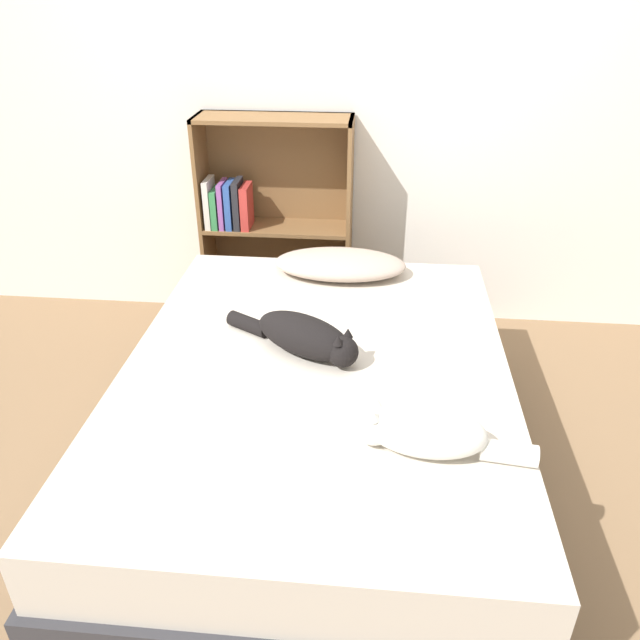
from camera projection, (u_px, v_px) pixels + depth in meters
ground_plane at (317, 475)px, 2.48m from camera, size 8.00×8.00×0.00m
wall_back at (344, 87)px, 3.08m from camera, size 8.00×0.06×2.50m
bed at (316, 423)px, 2.35m from camera, size 1.40×1.87×0.53m
pillow at (340, 264)px, 2.84m from camera, size 0.60×0.32×0.11m
cat_light at (422, 431)px, 1.79m from camera, size 0.53×0.22×0.15m
cat_dark at (305, 337)px, 2.25m from camera, size 0.54×0.38×0.15m
bookshelf at (272, 221)px, 3.33m from camera, size 0.78×0.26×1.14m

